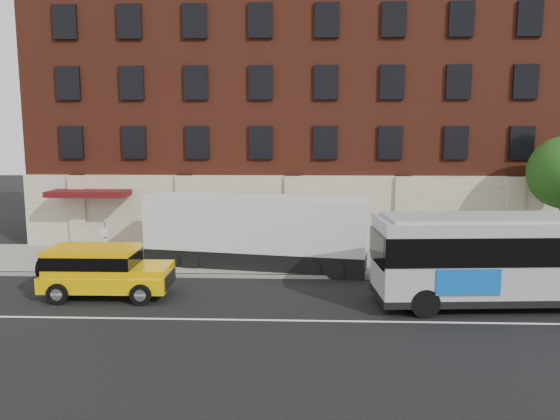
{
  "coord_description": "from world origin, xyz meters",
  "views": [
    {
      "loc": [
        0.41,
        -17.77,
        6.67
      ],
      "look_at": [
        -0.47,
        5.5,
        3.19
      ],
      "focal_mm": 34.78,
      "sensor_mm": 36.0,
      "label": 1
    }
  ],
  "objects_px": {
    "sign_pole": "(105,245)",
    "shipping_container": "(255,233)",
    "yellow_suv": "(102,268)",
    "city_bus": "(544,256)"
  },
  "relations": [
    {
      "from": "yellow_suv",
      "to": "shipping_container",
      "type": "xyz_separation_m",
      "value": [
        5.78,
        4.6,
        0.58
      ]
    },
    {
      "from": "sign_pole",
      "to": "city_bus",
      "type": "distance_m",
      "value": 18.5
    },
    {
      "from": "yellow_suv",
      "to": "city_bus",
      "type": "bearing_deg",
      "value": -1.52
    },
    {
      "from": "city_bus",
      "to": "shipping_container",
      "type": "relative_size",
      "value": 1.2
    },
    {
      "from": "sign_pole",
      "to": "shipping_container",
      "type": "bearing_deg",
      "value": 12.15
    },
    {
      "from": "city_bus",
      "to": "shipping_container",
      "type": "bearing_deg",
      "value": 156.09
    },
    {
      "from": "yellow_suv",
      "to": "sign_pole",
      "type": "bearing_deg",
      "value": 107.22
    },
    {
      "from": "sign_pole",
      "to": "yellow_suv",
      "type": "height_order",
      "value": "sign_pole"
    },
    {
      "from": "city_bus",
      "to": "yellow_suv",
      "type": "xyz_separation_m",
      "value": [
        -17.16,
        0.45,
        -0.76
      ]
    },
    {
      "from": "sign_pole",
      "to": "shipping_container",
      "type": "distance_m",
      "value": 6.91
    }
  ]
}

